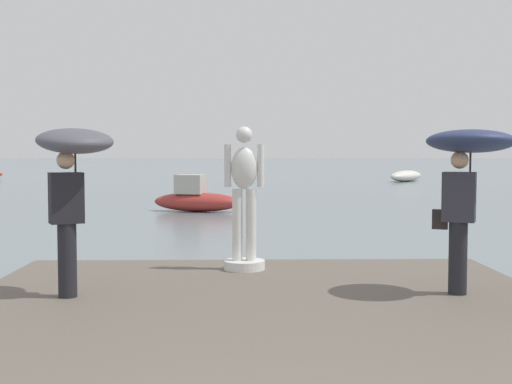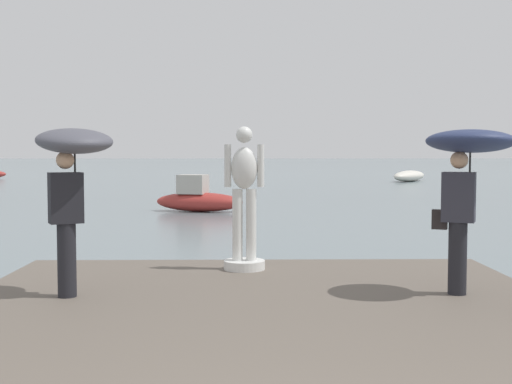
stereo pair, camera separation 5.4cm
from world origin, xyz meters
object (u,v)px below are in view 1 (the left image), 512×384
Objects in this scene: boat_far at (196,199)px; boat_leftward at (406,176)px; onlooker_right at (467,162)px; statue_white_figure at (244,206)px; onlooker_left at (72,165)px.

boat_far is 0.68× the size of boat_leftward.
onlooker_right is 16.64m from boat_far.
boat_leftward is (12.09, 38.98, -0.94)m from statue_white_figure.
onlooker_left is at bearing -139.00° from statue_white_figure.
onlooker_left is 0.41× the size of boat_leftward.
statue_white_figure is at bearing 41.00° from onlooker_left.
boat_far is (-4.31, 16.00, -1.54)m from onlooker_right.
onlooker_right is 41.87m from boat_leftward.
statue_white_figure reaches higher than onlooker_left.
onlooker_left is 0.60× the size of boat_far.
statue_white_figure reaches higher than boat_far.
boat_leftward is (13.74, 24.77, -0.06)m from boat_far.
onlooker_left reaches higher than boat_far.
boat_far reaches higher than boat_leftward.
onlooker_right is (2.66, -1.79, 0.66)m from statue_white_figure.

